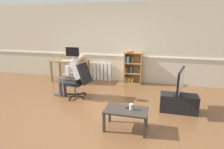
% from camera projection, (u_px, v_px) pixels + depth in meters
% --- Properties ---
extents(ground_plane, '(18.00, 18.00, 0.00)m').
position_uv_depth(ground_plane, '(96.00, 113.00, 4.18)').
color(ground_plane, brown).
extents(back_wall, '(12.00, 0.13, 2.70)m').
position_uv_depth(back_wall, '(121.00, 43.00, 6.30)').
color(back_wall, beige).
rests_on(back_wall, ground_plane).
extents(computer_desk, '(1.27, 0.65, 0.76)m').
position_uv_depth(computer_desk, '(70.00, 63.00, 6.44)').
color(computer_desk, olive).
rests_on(computer_desk, ground_plane).
extents(imac_monitor, '(0.55, 0.14, 0.47)m').
position_uv_depth(imac_monitor, '(72.00, 52.00, 6.39)').
color(imac_monitor, silver).
rests_on(imac_monitor, computer_desk).
extents(keyboard, '(0.41, 0.12, 0.02)m').
position_uv_depth(keyboard, '(68.00, 61.00, 6.28)').
color(keyboard, white).
rests_on(keyboard, computer_desk).
extents(computer_mouse, '(0.06, 0.10, 0.03)m').
position_uv_depth(computer_mouse, '(76.00, 61.00, 6.23)').
color(computer_mouse, white).
rests_on(computer_mouse, computer_desk).
extents(bookshelf, '(0.59, 0.29, 1.12)m').
position_uv_depth(bookshelf, '(132.00, 68.00, 6.21)').
color(bookshelf, '#AD7F4C').
rests_on(bookshelf, ground_plane).
extents(radiator, '(0.81, 0.08, 0.64)m').
position_uv_depth(radiator, '(100.00, 71.00, 6.65)').
color(radiator, white).
rests_on(radiator, ground_plane).
extents(office_chair, '(0.79, 0.62, 0.98)m').
position_uv_depth(office_chair, '(79.00, 79.00, 4.92)').
color(office_chair, black).
rests_on(office_chair, ground_plane).
extents(person_seated, '(1.01, 0.42, 1.22)m').
position_uv_depth(person_seated, '(73.00, 74.00, 4.95)').
color(person_seated, '#4C4C51').
rests_on(person_seated, ground_plane).
extents(tv_stand, '(0.83, 0.37, 0.41)m').
position_uv_depth(tv_stand, '(178.00, 103.00, 4.19)').
color(tv_stand, black).
rests_on(tv_stand, ground_plane).
extents(tv_screen, '(0.27, 0.87, 0.60)m').
position_uv_depth(tv_screen, '(181.00, 82.00, 4.05)').
color(tv_screen, black).
rests_on(tv_screen, tv_stand).
extents(coffee_table, '(0.81, 0.46, 0.41)m').
position_uv_depth(coffee_table, '(126.00, 112.00, 3.43)').
color(coffee_table, '#332D28').
rests_on(coffee_table, ground_plane).
extents(drinking_glass, '(0.07, 0.07, 0.12)m').
position_uv_depth(drinking_glass, '(131.00, 107.00, 3.40)').
color(drinking_glass, silver).
rests_on(drinking_glass, coffee_table).
extents(spare_remote, '(0.14, 0.12, 0.02)m').
position_uv_depth(spare_remote, '(129.00, 107.00, 3.49)').
color(spare_remote, black).
rests_on(spare_remote, coffee_table).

